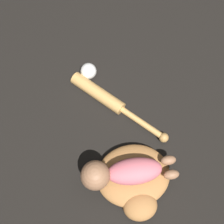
# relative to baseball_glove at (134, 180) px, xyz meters

# --- Properties ---
(ground_plane) EXTENTS (6.00, 6.00, 0.00)m
(ground_plane) POSITION_rel_baseball_glove_xyz_m (-0.03, -0.01, -0.04)
(ground_plane) COLOR black
(baseball_glove) EXTENTS (0.36, 0.35, 0.07)m
(baseball_glove) POSITION_rel_baseball_glove_xyz_m (0.00, 0.00, 0.00)
(baseball_glove) COLOR #A8703D
(baseball_glove) RESTS_ON ground
(baby_figure) EXTENTS (0.36, 0.19, 0.11)m
(baby_figure) POSITION_rel_baseball_glove_xyz_m (0.06, -0.00, 0.08)
(baby_figure) COLOR #D16670
(baby_figure) RESTS_ON baseball_glove
(baseball_bat) EXTENTS (0.45, 0.26, 0.06)m
(baseball_bat) POSITION_rel_baseball_glove_xyz_m (0.16, -0.33, -0.01)
(baseball_bat) COLOR tan
(baseball_bat) RESTS_ON ground
(baseball) EXTENTS (0.07, 0.07, 0.07)m
(baseball) POSITION_rel_baseball_glove_xyz_m (0.27, -0.45, 0.00)
(baseball) COLOR white
(baseball) RESTS_ON ground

